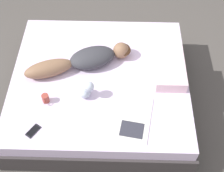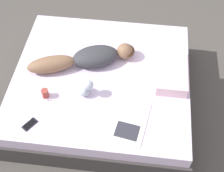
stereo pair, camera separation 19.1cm
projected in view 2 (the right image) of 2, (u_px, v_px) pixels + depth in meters
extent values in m
plane|color=#4C4742|center=(102.00, 98.00, 3.89)|extent=(12.00, 12.00, 0.00)
cube|color=#383333|center=(102.00, 91.00, 3.77)|extent=(1.91, 2.04, 0.30)
cube|color=silver|center=(101.00, 80.00, 3.59)|extent=(1.85, 1.98, 0.16)
ellipsoid|color=brown|center=(51.00, 64.00, 3.51)|extent=(0.38, 0.58, 0.17)
ellipsoid|color=#333338|center=(96.00, 56.00, 3.58)|extent=(0.47, 0.60, 0.19)
ellipsoid|color=#472D19|center=(127.00, 51.00, 3.63)|extent=(0.24, 0.24, 0.10)
sphere|color=brown|center=(125.00, 51.00, 3.63)|extent=(0.19, 0.19, 0.19)
cube|color=silver|center=(134.00, 109.00, 3.25)|extent=(0.33, 0.37, 0.01)
cube|color=silver|center=(127.00, 131.00, 3.09)|extent=(0.33, 0.37, 0.01)
cube|color=#2D2D38|center=(127.00, 131.00, 3.08)|extent=(0.22, 0.26, 0.00)
cylinder|color=#993D33|center=(45.00, 93.00, 3.31)|extent=(0.07, 0.07, 0.10)
cylinder|color=black|center=(45.00, 91.00, 3.28)|extent=(0.06, 0.06, 0.01)
torus|color=#993D33|center=(44.00, 96.00, 3.29)|extent=(0.05, 0.01, 0.05)
cube|color=black|center=(30.00, 124.00, 3.13)|extent=(0.17, 0.15, 0.01)
cube|color=black|center=(30.00, 124.00, 3.13)|extent=(0.14, 0.12, 0.00)
ellipsoid|color=#B2BCCC|center=(84.00, 90.00, 3.32)|extent=(0.15, 0.13, 0.12)
sphere|color=#B2BCCC|center=(88.00, 85.00, 3.25)|extent=(0.11, 0.11, 0.11)
cube|color=beige|center=(172.00, 71.00, 3.48)|extent=(0.64, 0.34, 0.13)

